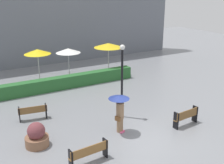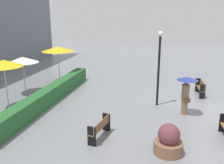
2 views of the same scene
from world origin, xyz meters
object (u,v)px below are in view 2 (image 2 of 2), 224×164
object	(u,v)px
bench_near_right	(201,87)
bench_far_left	(100,127)
planter_pot	(169,141)
lamp_post	(159,61)
patio_umbrella_yellow_far	(58,49)
patio_umbrella_white	(23,60)
pedestrian_with_umbrella	(186,90)
patio_umbrella_yellow	(4,63)

from	to	relation	value
bench_near_right	bench_far_left	size ratio (longest dim) A/B	1.02
planter_pot	bench_near_right	bearing A→B (deg)	-14.44
bench_near_right	planter_pot	distance (m)	7.50
bench_far_left	planter_pot	distance (m)	2.77
bench_near_right	lamp_post	distance (m)	3.98
bench_far_left	patio_umbrella_yellow_far	bearing A→B (deg)	34.70
patio_umbrella_yellow_far	bench_near_right	bearing A→B (deg)	-94.97
bench_near_right	patio_umbrella_white	bearing A→B (deg)	101.67
bench_far_left	planter_pot	xyz separation A→B (m)	(-0.53, -2.72, 0.01)
bench_near_right	patio_umbrella_yellow_far	distance (m)	10.07
lamp_post	patio_umbrella_white	world-z (taller)	lamp_post
pedestrian_with_umbrella	bench_far_left	bearing A→B (deg)	133.96
bench_near_right	planter_pot	world-z (taller)	planter_pot
planter_pot	patio_umbrella_yellow_far	world-z (taller)	patio_umbrella_yellow_far
patio_umbrella_yellow	patio_umbrella_yellow_far	size ratio (longest dim) A/B	1.01
bench_far_left	lamp_post	bearing A→B (deg)	-25.13
lamp_post	bench_far_left	bearing A→B (deg)	154.87
bench_near_right	pedestrian_with_umbrella	world-z (taller)	pedestrian_with_umbrella
pedestrian_with_umbrella	patio_umbrella_yellow	world-z (taller)	patio_umbrella_yellow
bench_near_right	pedestrian_with_umbrella	distance (m)	3.64
patio_umbrella_white	bench_far_left	bearing A→B (deg)	-126.11
patio_umbrella_white	bench_near_right	bearing A→B (deg)	-78.33
planter_pot	patio_umbrella_white	distance (m)	10.37
lamp_post	patio_umbrella_white	size ratio (longest dim) A/B	1.72
bench_near_right	patio_umbrella_white	xyz separation A→B (m)	(-2.22, 10.77, 1.66)
bench_far_left	patio_umbrella_yellow	distance (m)	6.29
planter_pot	patio_umbrella_white	size ratio (longest dim) A/B	0.49
pedestrian_with_umbrella	planter_pot	xyz separation A→B (m)	(-3.89, 0.76, -0.81)
bench_far_left	pedestrian_with_umbrella	bearing A→B (deg)	-46.04
bench_far_left	patio_umbrella_yellow	world-z (taller)	patio_umbrella_yellow
patio_umbrella_white	patio_umbrella_yellow_far	bearing A→B (deg)	-16.68
bench_near_right	planter_pot	bearing A→B (deg)	165.56
bench_near_right	pedestrian_with_umbrella	bearing A→B (deg)	161.75
bench_near_right	patio_umbrella_white	distance (m)	11.12
lamp_post	patio_umbrella_yellow	xyz separation A→B (m)	(-2.40, 7.68, 0.00)
bench_near_right	patio_umbrella_yellow	distance (m)	11.45
pedestrian_with_umbrella	bench_near_right	bearing A→B (deg)	-18.25
patio_umbrella_yellow	patio_umbrella_yellow_far	world-z (taller)	patio_umbrella_yellow
bench_far_left	pedestrian_with_umbrella	xyz separation A→B (m)	(3.36, -3.48, 0.82)
patio_umbrella_yellow_far	pedestrian_with_umbrella	bearing A→B (deg)	-115.85
lamp_post	planter_pot	bearing A→B (deg)	-172.18
lamp_post	patio_umbrella_white	distance (m)	8.23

